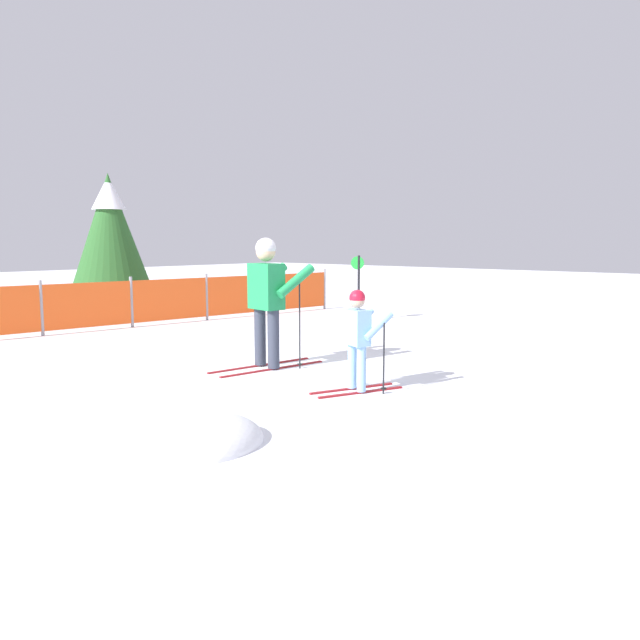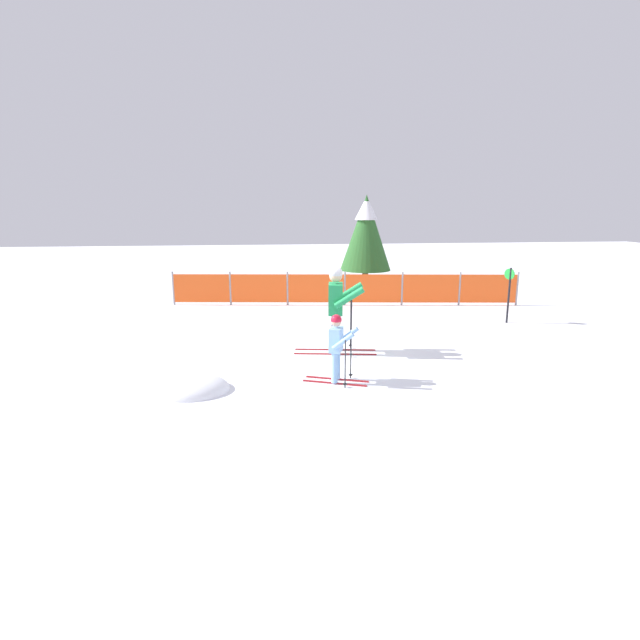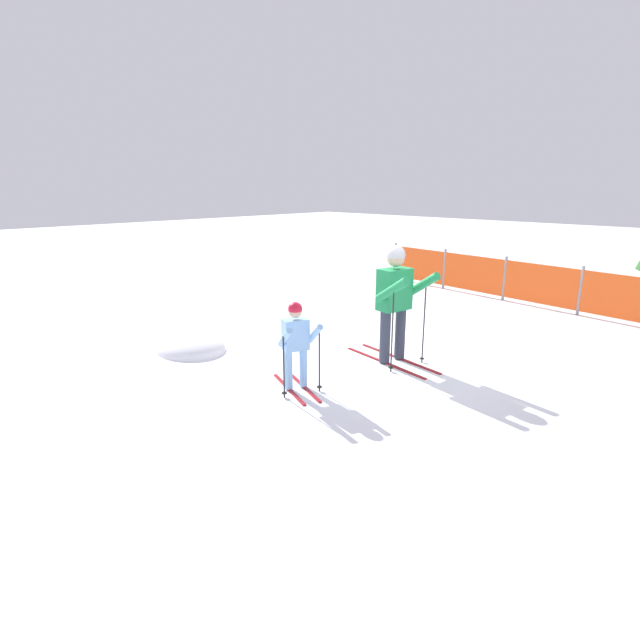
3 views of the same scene
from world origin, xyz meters
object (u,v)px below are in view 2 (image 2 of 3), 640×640
at_px(safety_fence, 345,288).
at_px(trail_marker, 509,289).
at_px(conifer_far, 366,232).
at_px(skier_adult, 337,302).
at_px(skier_child, 337,343).

xyz_separation_m(safety_fence, trail_marker, (3.72, -2.85, 0.37)).
relative_size(safety_fence, conifer_far, 3.10).
relative_size(skier_adult, safety_fence, 0.17).
height_order(safety_fence, trail_marker, trail_marker).
height_order(skier_child, trail_marker, trail_marker).
bearing_deg(skier_adult, conifer_far, 82.93).
bearing_deg(skier_child, safety_fence, 100.47).
distance_m(skier_child, trail_marker, 6.33).
xyz_separation_m(skier_child, trail_marker, (5.02, 3.85, 0.19)).
bearing_deg(skier_adult, trail_marker, 33.09).
height_order(skier_adult, skier_child, skier_adult).
relative_size(conifer_far, trail_marker, 2.36).
bearing_deg(conifer_far, skier_adult, -106.23).
xyz_separation_m(skier_adult, skier_child, (-0.27, -1.74, -0.37)).
bearing_deg(trail_marker, conifer_far, 113.97).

